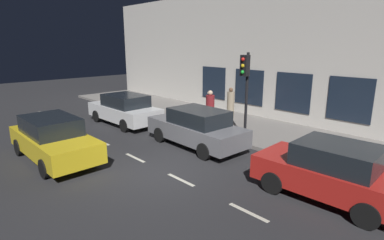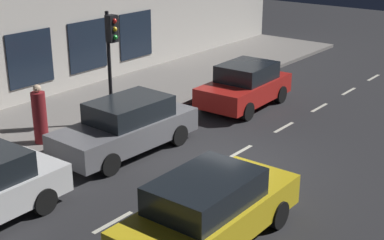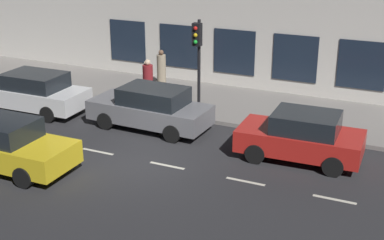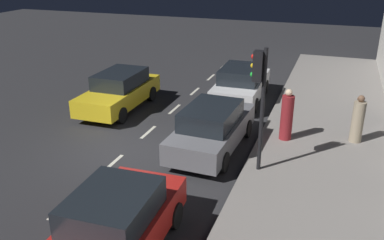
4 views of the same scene
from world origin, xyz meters
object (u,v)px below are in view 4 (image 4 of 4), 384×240
object	(u,v)px
traffic_light	(259,84)
pedestrian_1	(358,121)
parked_car_2	(241,84)
parked_car_1	(117,223)
pedestrian_0	(287,117)
parked_car_0	(120,91)
parked_car_3	(212,128)

from	to	relation	value
traffic_light	pedestrian_1	bearing A→B (deg)	47.10
traffic_light	parked_car_2	world-z (taller)	traffic_light
traffic_light	parked_car_1	distance (m)	5.40
pedestrian_1	pedestrian_0	bearing A→B (deg)	72.82
parked_car_0	pedestrian_1	xyz separation A→B (m)	(9.40, -0.53, 0.12)
traffic_light	parked_car_3	xyz separation A→B (m)	(-1.68, 1.12, -2.00)
parked_car_2	parked_car_3	size ratio (longest dim) A/B	0.99
traffic_light	pedestrian_0	world-z (taller)	traffic_light
traffic_light	parked_car_1	size ratio (longest dim) A/B	0.93
pedestrian_1	parked_car_2	bearing A→B (deg)	24.11
parked_car_2	pedestrian_1	xyz separation A→B (m)	(4.80, -3.25, 0.12)
parked_car_0	parked_car_2	size ratio (longest dim) A/B	1.01
parked_car_3	pedestrian_0	world-z (taller)	pedestrian_0
pedestrian_0	pedestrian_1	distance (m)	2.37
parked_car_1	pedestrian_1	bearing A→B (deg)	55.09
pedestrian_1	parked_car_1	bearing A→B (deg)	115.38
parked_car_3	pedestrian_1	bearing A→B (deg)	25.27
pedestrian_0	parked_car_0	bearing A→B (deg)	129.97
parked_car_3	traffic_light	bearing A→B (deg)	-31.86
traffic_light	parked_car_3	bearing A→B (deg)	146.23
parked_car_2	parked_car_3	world-z (taller)	same
pedestrian_0	pedestrian_1	bearing A→B (deg)	-26.38
traffic_light	pedestrian_0	size ratio (longest dim) A/B	2.03
parked_car_0	parked_car_1	distance (m)	9.32
parked_car_2	pedestrian_1	distance (m)	5.80
pedestrian_0	traffic_light	bearing A→B (deg)	-143.90
parked_car_2	pedestrian_0	bearing A→B (deg)	-58.23
traffic_light	parked_car_1	bearing A→B (deg)	-114.39
parked_car_0	parked_car_3	bearing A→B (deg)	152.31
traffic_light	parked_car_0	size ratio (longest dim) A/B	0.81
parked_car_0	pedestrian_0	size ratio (longest dim) A/B	2.52
pedestrian_1	traffic_light	bearing A→B (deg)	105.31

